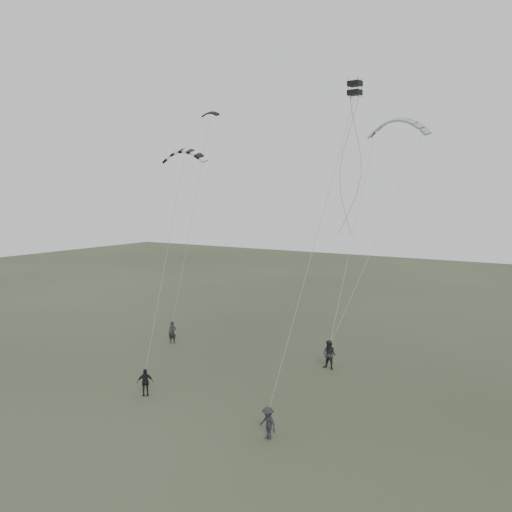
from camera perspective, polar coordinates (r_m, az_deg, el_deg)
The scene contains 9 objects.
ground at distance 28.83m, azimuth -7.54°, elevation -15.40°, with size 140.00×140.00×0.00m, color #2F3824.
flyer_left at distance 38.12m, azimuth -9.54°, elevation -8.60°, with size 0.60×0.39×1.65m, color black.
flyer_right at distance 32.48m, azimuth 8.38°, elevation -11.11°, with size 0.90×0.70×1.85m, color #222327.
flyer_center at distance 28.87m, azimuth -12.57°, elevation -13.89°, with size 0.87×0.36×1.49m, color black.
flyer_far at distance 23.62m, azimuth 1.36°, elevation -18.54°, with size 0.97×0.56×1.50m, color #242428.
kite_dark_small at distance 39.73m, azimuth -5.25°, elevation 16.00°, with size 1.40×0.42×0.48m, color black, non-canonical shape.
kite_pale_large at distance 38.53m, azimuth 15.93°, elevation 14.74°, with size 4.43×1.00×1.78m, color #949698, non-canonical shape.
kite_striped at distance 32.66m, azimuth -8.22°, elevation 11.82°, with size 2.88×0.72×1.15m, color black, non-canonical shape.
kite_box at distance 27.10m, azimuth 11.23°, elevation 18.31°, with size 0.60×0.60×0.70m, color black, non-canonical shape.
Camera 1 is at (16.89, -20.72, 10.82)m, focal length 35.00 mm.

